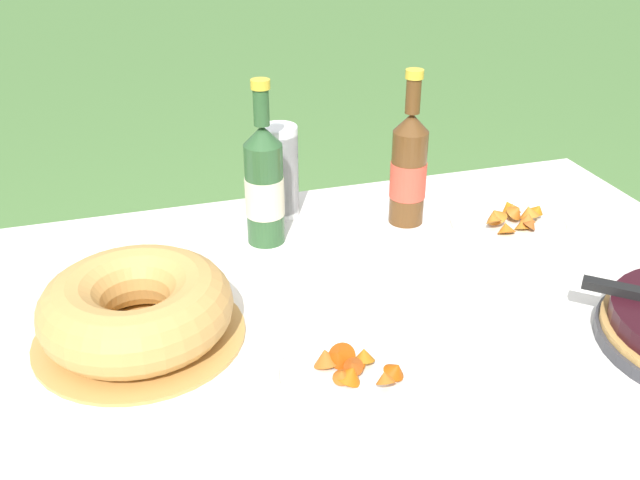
% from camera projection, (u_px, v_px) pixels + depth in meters
% --- Properties ---
extents(garden_table, '(1.52, 0.91, 0.69)m').
position_uv_depth(garden_table, '(319.00, 349.00, 1.17)').
color(garden_table, brown).
rests_on(garden_table, ground_plane).
extents(tablecloth, '(1.53, 0.92, 0.10)m').
position_uv_depth(tablecloth, '(319.00, 320.00, 1.15)').
color(tablecloth, white).
rests_on(tablecloth, garden_table).
extents(bundt_cake, '(0.32, 0.32, 0.10)m').
position_uv_depth(bundt_cake, '(137.00, 309.00, 1.05)').
color(bundt_cake, tan).
rests_on(bundt_cake, tablecloth).
extents(cup_stack, '(0.07, 0.07, 0.19)m').
position_uv_depth(cup_stack, '(280.00, 172.00, 1.40)').
color(cup_stack, white).
rests_on(cup_stack, tablecloth).
extents(cider_bottle_green, '(0.07, 0.07, 0.31)m').
position_uv_depth(cider_bottle_green, '(264.00, 184.00, 1.30)').
color(cider_bottle_green, '#2D562D').
rests_on(cider_bottle_green, tablecloth).
extents(cider_bottle_amber, '(0.07, 0.07, 0.30)m').
position_uv_depth(cider_bottle_amber, '(409.00, 168.00, 1.37)').
color(cider_bottle_amber, brown).
rests_on(cider_bottle_amber, tablecloth).
extents(snack_plate_near, '(0.23, 0.23, 0.06)m').
position_uv_depth(snack_plate_near, '(352.00, 373.00, 0.98)').
color(snack_plate_near, white).
rests_on(snack_plate_near, tablecloth).
extents(snack_plate_left, '(0.23, 0.23, 0.06)m').
position_uv_depth(snack_plate_left, '(511.00, 222.00, 1.39)').
color(snack_plate_left, white).
rests_on(snack_plate_left, tablecloth).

